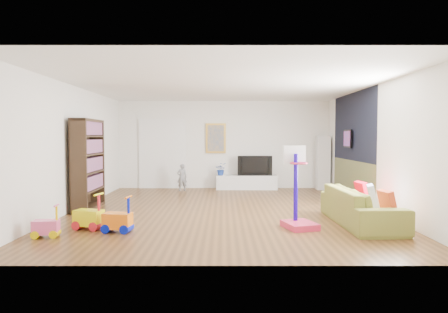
{
  "coord_description": "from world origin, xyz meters",
  "views": [
    {
      "loc": [
        -0.01,
        -8.61,
        1.6
      ],
      "look_at": [
        0.0,
        0.4,
        1.15
      ],
      "focal_mm": 32.0,
      "sensor_mm": 36.0,
      "label": 1
    }
  ],
  "objects_px": {
    "media_console": "(247,182)",
    "sofa": "(361,206)",
    "bookshelf": "(88,164)",
    "basketball_hoop": "(300,187)"
  },
  "relations": [
    {
      "from": "bookshelf",
      "to": "media_console",
      "type": "bearing_deg",
      "value": 40.06
    },
    {
      "from": "sofa",
      "to": "basketball_hoop",
      "type": "bearing_deg",
      "value": 104.54
    },
    {
      "from": "media_console",
      "to": "bookshelf",
      "type": "relative_size",
      "value": 0.92
    },
    {
      "from": "media_console",
      "to": "bookshelf",
      "type": "distance_m",
      "value": 5.0
    },
    {
      "from": "bookshelf",
      "to": "basketball_hoop",
      "type": "height_order",
      "value": "bookshelf"
    },
    {
      "from": "sofa",
      "to": "bookshelf",
      "type": "bearing_deg",
      "value": 72.7
    },
    {
      "from": "media_console",
      "to": "bookshelf",
      "type": "bearing_deg",
      "value": -136.95
    },
    {
      "from": "basketball_hoop",
      "to": "media_console",
      "type": "bearing_deg",
      "value": 80.29
    },
    {
      "from": "sofa",
      "to": "basketball_hoop",
      "type": "distance_m",
      "value": 1.29
    },
    {
      "from": "media_console",
      "to": "sofa",
      "type": "relative_size",
      "value": 0.82
    }
  ]
}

